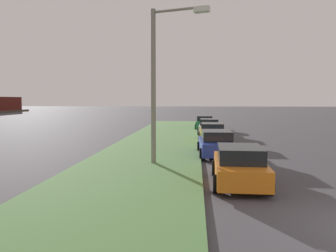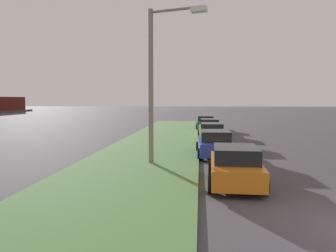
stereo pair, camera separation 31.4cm
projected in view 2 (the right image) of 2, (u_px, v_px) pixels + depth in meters
grass_median at (145, 157)px, 18.58m from camera, size 60.00×6.00×0.12m
parked_car_orange at (235, 166)px, 12.65m from camera, size 4.35×2.12×1.47m
parked_car_blue at (215, 144)px, 19.03m from camera, size 4.37×2.15×1.47m
parked_car_yellow at (212, 133)px, 24.96m from camera, size 4.34×2.09×1.47m
parked_car_white at (210, 127)px, 30.52m from camera, size 4.36×2.14×1.47m
parked_car_green at (206, 123)px, 36.37m from camera, size 4.40×2.21×1.47m
streetlight at (157, 75)px, 16.03m from camera, size 1.09×2.80×7.50m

